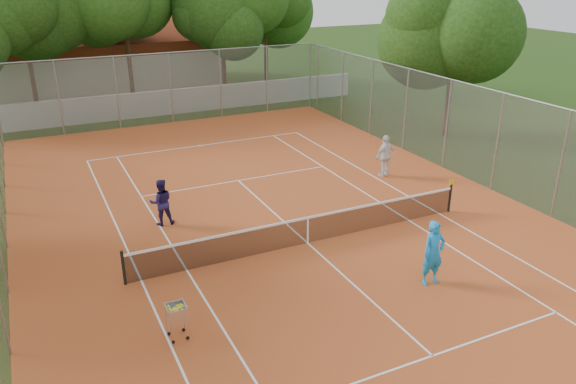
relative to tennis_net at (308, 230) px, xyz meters
name	(u,v)px	position (x,y,z in m)	size (l,w,h in m)	color
ground	(308,244)	(0.00, 0.00, -0.51)	(120.00, 120.00, 0.00)	#1A330D
court_pad	(308,243)	(0.00, 0.00, -0.50)	(18.00, 34.00, 0.02)	#B45123
court_lines	(308,243)	(0.00, 0.00, -0.49)	(10.98, 23.78, 0.01)	white
tennis_net	(308,230)	(0.00, 0.00, 0.00)	(11.88, 0.10, 0.98)	black
perimeter_fence	(308,188)	(0.00, 0.00, 1.49)	(18.00, 34.00, 4.00)	slate
boundary_wall	(164,103)	(0.00, 19.00, 0.24)	(26.00, 0.30, 1.50)	silver
clubhouse	(102,58)	(-2.00, 29.00, 1.69)	(16.40, 9.00, 4.40)	beige
tropical_trees	(146,26)	(0.00, 22.00, 4.49)	(29.00, 19.00, 10.00)	#15350D
player_near	(433,253)	(2.07, -3.74, 0.48)	(0.71, 0.46, 1.94)	#1886D2
player_far_left	(161,202)	(-3.95, 3.54, 0.35)	(0.82, 0.64, 1.69)	#22194C
player_far_right	(385,156)	(5.96, 4.21, 0.43)	(1.08, 0.45, 1.84)	silver
ball_hopper	(177,320)	(-5.23, -3.11, 0.02)	(0.49, 0.49, 1.01)	silver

